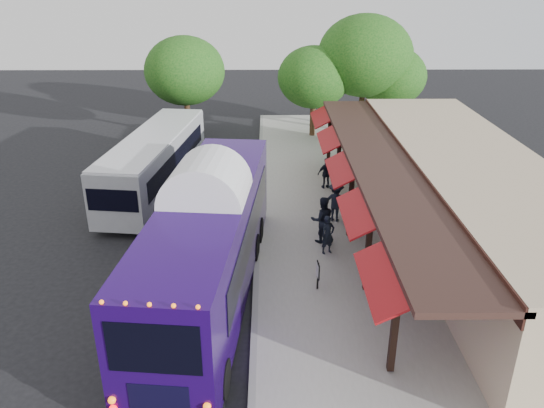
% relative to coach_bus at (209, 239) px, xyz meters
% --- Properties ---
extents(ground, '(90.00, 90.00, 0.00)m').
position_rel_coach_bus_xyz_m(ground, '(1.45, -0.05, -2.11)').
color(ground, black).
rests_on(ground, ground).
extents(sidewalk, '(10.00, 40.00, 0.15)m').
position_rel_coach_bus_xyz_m(sidewalk, '(6.45, 3.95, -2.04)').
color(sidewalk, '#9E9B93').
rests_on(sidewalk, ground).
extents(curb, '(0.20, 40.00, 0.16)m').
position_rel_coach_bus_xyz_m(curb, '(1.50, 3.95, -2.04)').
color(curb, gray).
rests_on(curb, ground).
extents(station_shelter, '(8.15, 20.00, 3.60)m').
position_rel_coach_bus_xyz_m(station_shelter, '(9.83, 3.95, -0.26)').
color(station_shelter, tan).
rests_on(station_shelter, ground).
extents(coach_bus, '(3.75, 12.47, 3.93)m').
position_rel_coach_bus_xyz_m(coach_bus, '(0.00, 0.00, 0.00)').
color(coach_bus, '#230758').
rests_on(coach_bus, ground).
extents(city_bus, '(3.64, 10.99, 2.90)m').
position_rel_coach_bus_xyz_m(city_bus, '(-3.60, 9.34, -0.51)').
color(city_bus, gray).
rests_on(city_bus, ground).
extents(ped_a, '(0.67, 0.58, 1.54)m').
position_rel_coach_bus_xyz_m(ped_a, '(4.21, 2.61, -1.19)').
color(ped_a, black).
rests_on(ped_a, sidewalk).
extents(ped_b, '(1.02, 0.84, 1.93)m').
position_rel_coach_bus_xyz_m(ped_b, '(4.09, 3.55, -1.00)').
color(ped_b, black).
rests_on(ped_b, sidewalk).
extents(ped_c, '(0.98, 0.60, 1.56)m').
position_rel_coach_bus_xyz_m(ped_c, '(4.85, 9.29, -1.18)').
color(ped_c, black).
rests_on(ped_c, sidewalk).
extents(ped_d, '(1.29, 0.94, 1.79)m').
position_rel_coach_bus_xyz_m(ped_d, '(4.85, 5.51, -1.06)').
color(ped_d, black).
rests_on(ped_d, sidewalk).
extents(sign_board, '(0.08, 0.46, 1.01)m').
position_rel_coach_bus_xyz_m(sign_board, '(3.61, 0.07, -1.28)').
color(sign_board, black).
rests_on(sign_board, sidewalk).
extents(tree_left, '(4.62, 4.62, 5.91)m').
position_rel_coach_bus_xyz_m(tree_left, '(4.89, 18.66, 1.83)').
color(tree_left, '#382314').
rests_on(tree_left, ground).
extents(tree_mid, '(6.08, 6.08, 7.78)m').
position_rel_coach_bus_xyz_m(tree_mid, '(8.14, 19.18, 3.08)').
color(tree_mid, '#382314').
rests_on(tree_mid, ground).
extents(tree_right, '(4.52, 4.52, 5.79)m').
position_rel_coach_bus_xyz_m(tree_right, '(9.98, 19.34, 1.74)').
color(tree_right, '#382314').
rests_on(tree_right, ground).
extents(tree_far, '(5.09, 5.09, 6.51)m').
position_rel_coach_bus_xyz_m(tree_far, '(-3.31, 18.76, 2.23)').
color(tree_far, '#382314').
rests_on(tree_far, ground).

